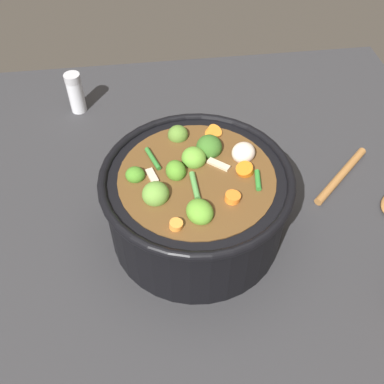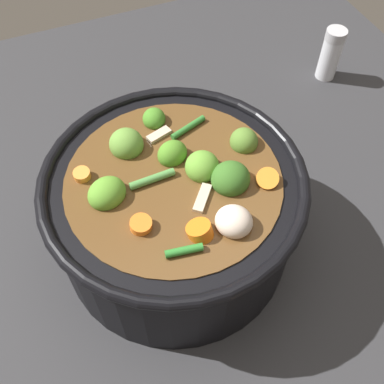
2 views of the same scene
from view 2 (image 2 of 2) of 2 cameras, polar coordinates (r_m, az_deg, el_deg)
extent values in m
plane|color=#2D2D30|center=(0.63, -1.92, -6.15)|extent=(1.10, 1.10, 0.00)
cylinder|color=black|center=(0.57, -2.11, -2.73)|extent=(0.29, 0.29, 0.14)
torus|color=black|center=(0.52, -2.33, 1.44)|extent=(0.31, 0.31, 0.01)
cylinder|color=brown|center=(0.57, -2.12, -2.42)|extent=(0.25, 0.25, 0.13)
ellipsoid|color=#5B982D|center=(0.50, -10.53, -0.18)|extent=(0.06, 0.05, 0.03)
ellipsoid|color=#458225|center=(0.57, -4.74, 9.06)|extent=(0.04, 0.04, 0.02)
ellipsoid|color=#557D2E|center=(0.55, 6.46, 6.24)|extent=(0.04, 0.04, 0.03)
ellipsoid|color=#639439|center=(0.55, -8.15, 5.91)|extent=(0.06, 0.06, 0.04)
ellipsoid|color=#4E8826|center=(0.53, -2.46, 4.75)|extent=(0.04, 0.04, 0.03)
ellipsoid|color=#366723|center=(0.51, 4.80, 1.64)|extent=(0.05, 0.04, 0.04)
ellipsoid|color=#619C33|center=(0.52, 1.20, 3.27)|extent=(0.06, 0.06, 0.03)
cylinder|color=orange|center=(0.53, -13.46, 1.96)|extent=(0.02, 0.03, 0.02)
cylinder|color=orange|center=(0.48, -6.35, -4.20)|extent=(0.03, 0.03, 0.02)
cylinder|color=orange|center=(0.47, 1.27, -4.87)|extent=(0.04, 0.04, 0.02)
cylinder|color=orange|center=(0.52, 9.30, 1.58)|extent=(0.04, 0.04, 0.02)
ellipsoid|color=beige|center=(0.47, 5.22, -3.68)|extent=(0.05, 0.05, 0.03)
cylinder|color=#2F732B|center=(0.56, -0.48, 8.02)|extent=(0.05, 0.02, 0.01)
cylinder|color=#2E802E|center=(0.46, -0.99, -7.29)|extent=(0.04, 0.01, 0.01)
cylinder|color=#4E8E43|center=(0.51, -4.97, 1.63)|extent=(0.05, 0.01, 0.01)
cube|color=beige|center=(0.50, 1.30, -0.76)|extent=(0.03, 0.04, 0.01)
cube|color=beige|center=(0.56, -4.13, 7.11)|extent=(0.03, 0.02, 0.01)
cylinder|color=silver|center=(0.86, 16.71, 15.65)|extent=(0.03, 0.03, 0.08)
cylinder|color=#B7B7BC|center=(0.84, 17.49, 18.15)|extent=(0.04, 0.04, 0.02)
camera|label=1|loc=(0.53, -84.86, 24.00)|focal=41.59mm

